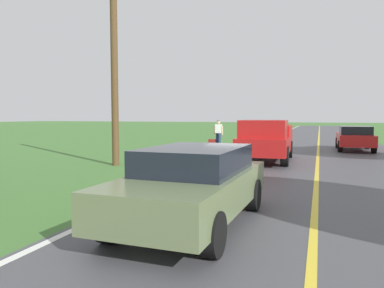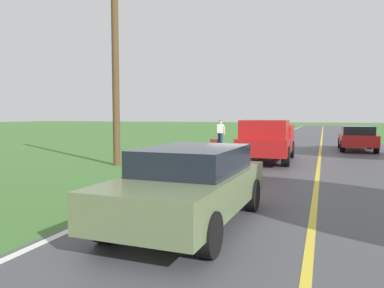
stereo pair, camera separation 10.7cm
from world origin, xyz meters
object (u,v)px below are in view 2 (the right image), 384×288
(hitchhiker_walking, at_px, (221,132))
(suitcase_carried, at_px, (214,143))
(pickup_truck_passing, at_px, (267,139))
(sedan_ahead_same_lane, at_px, (191,183))
(utility_pole_roadside, at_px, (115,55))
(sedan_near_oncoming, at_px, (357,138))

(hitchhiker_walking, xyz_separation_m, suitcase_carried, (0.42, 0.07, -0.74))
(hitchhiker_walking, xyz_separation_m, pickup_truck_passing, (-4.05, 7.15, -0.01))
(sedan_ahead_same_lane, relative_size, utility_pole_roadside, 0.51)
(suitcase_carried, relative_size, pickup_truck_passing, 0.09)
(pickup_truck_passing, distance_m, sedan_ahead_same_lane, 9.99)
(hitchhiker_walking, height_order, sedan_near_oncoming, hitchhiker_walking)
(hitchhiker_walking, relative_size, pickup_truck_passing, 0.32)
(suitcase_carried, height_order, utility_pole_roadside, utility_pole_roadside)
(suitcase_carried, relative_size, sedan_near_oncoming, 0.11)
(sedan_near_oncoming, bearing_deg, hitchhiker_walking, -1.17)
(suitcase_carried, bearing_deg, sedan_ahead_same_lane, 15.92)
(suitcase_carried, bearing_deg, sedan_near_oncoming, 90.49)
(sedan_ahead_same_lane, bearing_deg, sedan_near_oncoming, -103.64)
(hitchhiker_walking, xyz_separation_m, sedan_ahead_same_lane, (-4.08, 17.14, -0.23))
(hitchhiker_walking, height_order, pickup_truck_passing, pickup_truck_passing)
(pickup_truck_passing, height_order, sedan_ahead_same_lane, pickup_truck_passing)
(pickup_truck_passing, relative_size, sedan_near_oncoming, 1.24)
(utility_pole_roadside, bearing_deg, suitcase_carried, -95.95)
(sedan_near_oncoming, bearing_deg, suitcase_carried, -0.63)
(suitcase_carried, distance_m, pickup_truck_passing, 8.40)
(pickup_truck_passing, bearing_deg, utility_pole_roadside, 30.70)
(sedan_near_oncoming, height_order, utility_pole_roadside, utility_pole_roadside)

